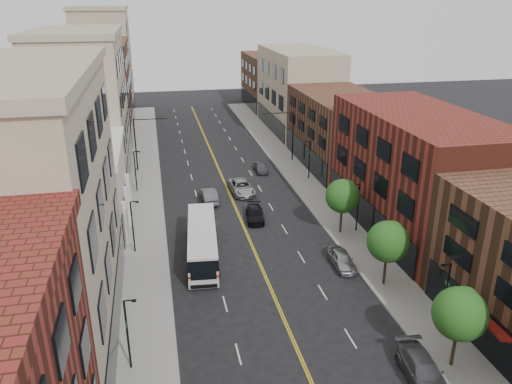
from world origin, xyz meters
TOP-DOWN VIEW (x-y plane):
  - sidewalk_left at (-10.00, 35.00)m, footprint 4.00×110.00m
  - sidewalk_right at (10.00, 35.00)m, footprint 4.00×110.00m
  - bldg_l_tanoffice at (-17.00, 13.00)m, footprint 10.00×22.00m
  - bldg_l_white at (-17.00, 31.00)m, footprint 10.00×14.00m
  - bldg_l_far_a at (-17.00, 48.00)m, footprint 10.00×20.00m
  - bldg_l_far_b at (-17.00, 68.00)m, footprint 10.00×20.00m
  - bldg_l_far_c at (-17.00, 86.00)m, footprint 10.00×16.00m
  - bldg_r_mid at (17.00, 24.00)m, footprint 10.00×22.00m
  - bldg_r_far_a at (17.00, 45.00)m, footprint 10.00×20.00m
  - bldg_r_far_b at (17.00, 66.00)m, footprint 10.00×22.00m
  - bldg_r_far_c at (17.00, 86.00)m, footprint 10.00×18.00m
  - tree_r_1 at (9.39, 4.07)m, footprint 3.40×3.40m
  - tree_r_2 at (9.39, 14.07)m, footprint 3.40×3.40m
  - tree_r_3 at (9.39, 24.07)m, footprint 3.40×3.40m
  - lamp_l_1 at (-10.95, 8.00)m, footprint 0.81×0.55m
  - lamp_l_2 at (-10.95, 24.00)m, footprint 0.81×0.55m
  - lamp_l_3 at (-10.95, 40.00)m, footprint 0.81×0.55m
  - lamp_r_1 at (10.95, 8.00)m, footprint 0.81×0.55m
  - lamp_r_2 at (10.95, 24.00)m, footprint 0.81×0.55m
  - lamp_r_3 at (10.95, 40.00)m, footprint 0.81×0.55m
  - signal_mast_left at (-10.27, 48.00)m, footprint 4.49×0.18m
  - signal_mast_right at (10.27, 48.00)m, footprint 4.49×0.18m
  - city_bus at (-4.88, 21.88)m, footprint 3.54×11.67m
  - car_parked_mid at (6.79, 3.21)m, footprint 2.59×5.36m
  - car_parked_far at (7.01, 17.62)m, footprint 1.76×4.23m
  - car_lane_behind at (-2.67, 34.99)m, footprint 1.65×4.64m
  - car_lane_a at (1.50, 28.95)m, footprint 2.37×4.66m
  - car_lane_b at (1.50, 36.97)m, footprint 2.99×5.77m
  - car_lane_c at (5.47, 44.26)m, footprint 1.61×3.88m

SIDE VIEW (x-z plane):
  - sidewalk_left at x=-10.00m, z-range 0.00..0.15m
  - sidewalk_right at x=10.00m, z-range 0.00..0.15m
  - car_lane_a at x=1.50m, z-range 0.00..1.30m
  - car_lane_c at x=5.47m, z-range 0.00..1.32m
  - car_parked_far at x=7.01m, z-range 0.00..1.43m
  - car_parked_mid at x=6.79m, z-range 0.00..1.50m
  - car_lane_behind at x=-2.67m, z-range 0.00..1.53m
  - car_lane_b at x=1.50m, z-range 0.00..1.55m
  - city_bus at x=-4.88m, z-range 0.24..3.20m
  - lamp_l_1 at x=-10.95m, z-range 0.45..5.50m
  - lamp_l_2 at x=-10.95m, z-range 0.45..5.50m
  - lamp_l_3 at x=-10.95m, z-range 0.45..5.50m
  - lamp_r_1 at x=10.95m, z-range 0.45..5.50m
  - lamp_r_2 at x=10.95m, z-range 0.45..5.50m
  - lamp_r_3 at x=10.95m, z-range 0.45..5.50m
  - bldg_l_white at x=-17.00m, z-range 0.00..8.00m
  - tree_r_1 at x=9.39m, z-range 1.33..6.92m
  - tree_r_2 at x=9.39m, z-range 1.33..6.92m
  - tree_r_3 at x=9.39m, z-range 1.33..6.92m
  - signal_mast_left at x=-10.27m, z-range 1.05..8.25m
  - signal_mast_right at x=10.27m, z-range 1.05..8.25m
  - bldg_r_far_a at x=17.00m, z-range 0.00..10.00m
  - bldg_r_far_c at x=17.00m, z-range 0.00..11.00m
  - bldg_r_mid at x=17.00m, z-range 0.00..12.00m
  - bldg_r_far_b at x=17.00m, z-range 0.00..14.00m
  - bldg_l_far_b at x=-17.00m, z-range 0.00..15.00m
  - bldg_l_tanoffice at x=-17.00m, z-range 0.00..18.00m
  - bldg_l_far_a at x=-17.00m, z-range 0.00..18.00m
  - bldg_l_far_c at x=-17.00m, z-range 0.00..20.00m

